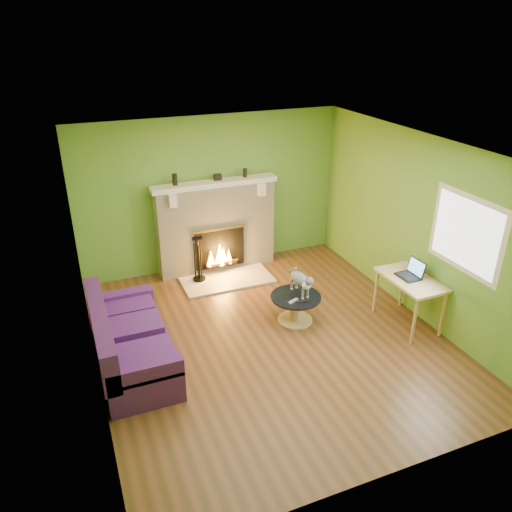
% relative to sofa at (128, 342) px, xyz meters
% --- Properties ---
extents(floor, '(5.00, 5.00, 0.00)m').
position_rel_sofa_xyz_m(floor, '(1.86, -0.15, -0.33)').
color(floor, '#533517').
rests_on(floor, ground).
extents(ceiling, '(5.00, 5.00, 0.00)m').
position_rel_sofa_xyz_m(ceiling, '(1.86, -0.15, 2.27)').
color(ceiling, white).
rests_on(ceiling, wall_back).
extents(wall_back, '(5.00, 0.00, 5.00)m').
position_rel_sofa_xyz_m(wall_back, '(1.86, 2.35, 0.97)').
color(wall_back, '#629430').
rests_on(wall_back, floor).
extents(wall_front, '(5.00, 0.00, 5.00)m').
position_rel_sofa_xyz_m(wall_front, '(1.86, -2.65, 0.97)').
color(wall_front, '#629430').
rests_on(wall_front, floor).
extents(wall_left, '(0.00, 5.00, 5.00)m').
position_rel_sofa_xyz_m(wall_left, '(-0.39, -0.15, 0.97)').
color(wall_left, '#629430').
rests_on(wall_left, floor).
extents(wall_right, '(0.00, 5.00, 5.00)m').
position_rel_sofa_xyz_m(wall_right, '(4.11, -0.15, 0.97)').
color(wall_right, '#629430').
rests_on(wall_right, floor).
extents(window_frame, '(0.00, 1.20, 1.20)m').
position_rel_sofa_xyz_m(window_frame, '(4.10, -1.05, 1.22)').
color(window_frame, silver).
rests_on(window_frame, wall_right).
extents(window_pane, '(0.00, 1.06, 1.06)m').
position_rel_sofa_xyz_m(window_pane, '(4.09, -1.05, 1.22)').
color(window_pane, white).
rests_on(window_pane, wall_right).
extents(fireplace, '(2.10, 0.46, 1.58)m').
position_rel_sofa_xyz_m(fireplace, '(1.86, 2.16, 0.45)').
color(fireplace, beige).
rests_on(fireplace, floor).
extents(hearth, '(1.50, 0.75, 0.03)m').
position_rel_sofa_xyz_m(hearth, '(1.86, 1.65, -0.31)').
color(hearth, beige).
rests_on(hearth, floor).
extents(mantel, '(2.10, 0.28, 0.08)m').
position_rel_sofa_xyz_m(mantel, '(1.86, 2.14, 1.21)').
color(mantel, silver).
rests_on(mantel, fireplace).
extents(sofa, '(0.87, 1.87, 0.84)m').
position_rel_sofa_xyz_m(sofa, '(0.00, 0.00, 0.00)').
color(sofa, '#3B1759').
rests_on(sofa, floor).
extents(coffee_table, '(0.72, 0.72, 0.41)m').
position_rel_sofa_xyz_m(coffee_table, '(2.37, 0.12, -0.09)').
color(coffee_table, tan).
rests_on(coffee_table, floor).
extents(desk, '(0.57, 0.98, 0.72)m').
position_rel_sofa_xyz_m(desk, '(3.81, -0.53, 0.31)').
color(desk, tan).
rests_on(desk, floor).
extents(cat, '(0.27, 0.63, 0.38)m').
position_rel_sofa_xyz_m(cat, '(2.45, 0.17, 0.27)').
color(cat, '#5D5D62').
rests_on(cat, coffee_table).
extents(remote_silver, '(0.17, 0.11, 0.02)m').
position_rel_sofa_xyz_m(remote_silver, '(2.27, -0.00, 0.09)').
color(remote_silver, gray).
rests_on(remote_silver, coffee_table).
extents(remote_black, '(0.16, 0.05, 0.02)m').
position_rel_sofa_xyz_m(remote_black, '(2.39, -0.06, 0.09)').
color(remote_black, black).
rests_on(remote_black, coffee_table).
extents(laptop, '(0.29, 0.33, 0.24)m').
position_rel_sofa_xyz_m(laptop, '(3.79, -0.48, 0.52)').
color(laptop, black).
rests_on(laptop, desk).
extents(fire_tools, '(0.21, 0.21, 0.78)m').
position_rel_sofa_xyz_m(fire_tools, '(1.42, 1.80, 0.10)').
color(fire_tools, black).
rests_on(fire_tools, hearth).
extents(mantel_vase_left, '(0.08, 0.08, 0.18)m').
position_rel_sofa_xyz_m(mantel_vase_left, '(1.22, 2.17, 1.34)').
color(mantel_vase_left, black).
rests_on(mantel_vase_left, mantel).
extents(mantel_vase_right, '(0.07, 0.07, 0.14)m').
position_rel_sofa_xyz_m(mantel_vase_right, '(2.40, 2.17, 1.32)').
color(mantel_vase_right, black).
rests_on(mantel_vase_right, mantel).
extents(mantel_box, '(0.12, 0.08, 0.10)m').
position_rel_sofa_xyz_m(mantel_box, '(1.92, 2.17, 1.30)').
color(mantel_box, black).
rests_on(mantel_box, mantel).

